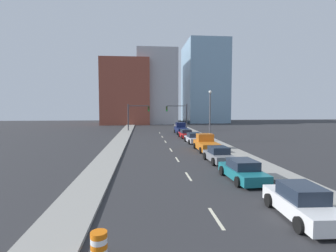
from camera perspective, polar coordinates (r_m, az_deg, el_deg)
sidewalk_left at (r=56.55m, az=-8.97°, el=-1.01°), size 2.39×105.87×0.17m
sidewalk_right at (r=57.33m, az=4.61°, el=-0.90°), size 2.39×105.87×0.17m
lane_stripe_at_8m at (r=12.90m, az=10.41°, el=-19.11°), size 0.16×2.40×0.01m
lane_stripe_at_15m at (r=19.63m, az=4.47°, el=-10.87°), size 0.16×2.40×0.01m
lane_stripe_at_22m at (r=25.68m, az=2.02°, el=-7.28°), size 0.16×2.40×0.01m
lane_stripe_at_27m at (r=31.34m, az=0.63°, el=-5.20°), size 0.16×2.40×0.01m
lane_stripe_at_35m at (r=38.72m, az=-0.56°, el=-3.42°), size 0.16×2.40×0.01m
lane_stripe_at_41m at (r=45.15m, az=-1.27°, el=-2.34°), size 0.16×2.40×0.01m
lane_stripe_at_48m at (r=52.05m, az=-1.84°, el=-1.49°), size 0.16×2.40×0.01m
building_brick_left at (r=82.26m, az=-9.07°, el=7.17°), size 14.00×16.00×19.11m
building_office_center at (r=86.32m, az=-2.63°, el=8.18°), size 12.00×20.00×22.43m
building_glass_right at (r=92.82m, az=7.79°, el=9.23°), size 13.00×20.00×26.85m
traffic_signal_left at (r=55.83m, az=-7.26°, el=2.74°), size 4.60×0.35×5.77m
traffic_signal_right at (r=56.38m, az=2.70°, el=2.78°), size 4.60×0.35×5.77m
traffic_barrel at (r=9.84m, az=-14.79°, el=-23.89°), size 0.56×0.56×0.95m
street_lamp at (r=38.77m, az=9.12°, el=3.07°), size 0.44×0.44×7.51m
sedan_white at (r=13.87m, az=27.06°, el=-14.72°), size 2.16×4.62×1.54m
sedan_teal at (r=19.17m, az=15.94°, el=-9.35°), size 2.31×4.84×1.44m
sedan_gray at (r=24.78m, az=10.96°, el=-6.22°), size 2.24×4.36×1.44m
pickup_truck_orange at (r=31.11m, az=8.30°, el=-3.86°), size 2.38×5.35×1.91m
sedan_silver at (r=37.67m, az=5.66°, el=-2.66°), size 2.31×4.72×1.41m
sedan_red at (r=43.72m, az=3.92°, el=-1.74°), size 2.18×4.69×1.38m
pickup_truck_navy at (r=50.63m, az=2.88°, el=-0.67°), size 2.35×6.10×2.13m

